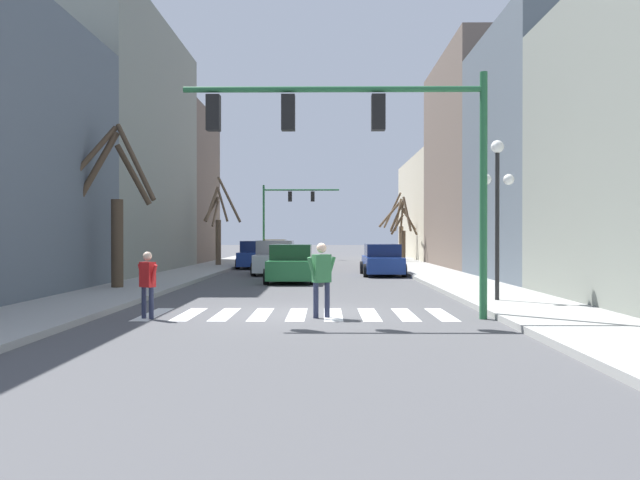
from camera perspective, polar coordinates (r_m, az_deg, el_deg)
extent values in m
plane|color=#4C4C4F|center=(15.80, -2.09, -6.76)|extent=(240.00, 240.00, 0.00)
cube|color=#9E9E99|center=(17.20, -23.11, -5.95)|extent=(2.92, 90.00, 0.15)
cube|color=#9E9E99|center=(16.69, 19.62, -6.14)|extent=(2.92, 90.00, 0.15)
cube|color=gray|center=(34.80, -18.66, 7.98)|extent=(6.00, 15.15, 13.16)
cube|color=#66564C|center=(46.13, -13.75, 4.72)|extent=(6.00, 8.84, 10.92)
cube|color=#515B66|center=(28.66, 20.87, 7.19)|extent=(6.00, 9.61, 10.75)
cube|color=#66564C|center=(39.15, 15.26, 6.81)|extent=(6.00, 12.28, 12.72)
cube|color=#BCB299|center=(52.35, 11.42, 2.74)|extent=(6.00, 15.19, 8.26)
cube|color=white|center=(16.24, -15.00, -6.57)|extent=(0.45, 2.60, 0.01)
cube|color=white|center=(16.02, -11.87, -6.66)|extent=(0.45, 2.60, 0.01)
cube|color=white|center=(15.86, -8.67, -6.73)|extent=(0.45, 2.60, 0.01)
cube|color=white|center=(15.74, -5.41, -6.78)|extent=(0.45, 2.60, 0.01)
cube|color=white|center=(15.67, -2.11, -6.81)|extent=(0.45, 2.60, 0.01)
cube|color=white|center=(15.66, 1.20, -6.82)|extent=(0.45, 2.60, 0.01)
cube|color=white|center=(15.69, 4.51, -6.80)|extent=(0.45, 2.60, 0.01)
cube|color=white|center=(15.78, 7.80, -6.76)|extent=(0.45, 2.60, 0.01)
cube|color=white|center=(15.92, 11.03, -6.70)|extent=(0.45, 2.60, 0.01)
cylinder|color=#236038|center=(15.19, 14.72, 3.94)|extent=(0.18, 0.18, 5.82)
cylinder|color=#236038|center=(15.10, 1.22, 13.61)|extent=(7.08, 0.14, 0.14)
cube|color=black|center=(15.03, 5.35, 11.52)|extent=(0.32, 0.28, 0.84)
cube|color=black|center=(15.01, -2.92, 11.54)|extent=(0.32, 0.28, 0.84)
cube|color=black|center=(15.22, -9.72, 11.38)|extent=(0.32, 0.28, 0.84)
cylinder|color=#236038|center=(52.00, -5.17, 1.62)|extent=(0.18, 0.18, 6.19)
cylinder|color=#236038|center=(51.92, -1.72, 4.60)|extent=(6.27, 0.14, 0.14)
cube|color=black|center=(51.92, -2.76, 3.99)|extent=(0.32, 0.28, 0.84)
cube|color=black|center=(51.85, -0.68, 4.00)|extent=(0.32, 0.28, 0.84)
cylinder|color=black|center=(18.32, 15.90, 1.20)|extent=(0.12, 0.12, 4.16)
sphere|color=white|center=(18.49, 15.91, 8.21)|extent=(0.36, 0.36, 0.36)
sphere|color=white|center=(18.31, 14.94, 5.37)|extent=(0.31, 0.31, 0.31)
sphere|color=white|center=(18.48, 16.87, 5.32)|extent=(0.31, 0.31, 0.31)
cube|color=#236B38|center=(26.53, -2.64, -2.64)|extent=(1.83, 4.27, 0.78)
cube|color=#133A1E|center=(26.50, -2.64, -1.10)|extent=(1.69, 2.22, 0.64)
cylinder|color=black|center=(25.18, -0.68, -3.36)|extent=(0.22, 0.64, 0.64)
cylinder|color=black|center=(25.29, -4.93, -3.35)|extent=(0.22, 0.64, 0.64)
cylinder|color=black|center=(27.83, -0.57, -3.01)|extent=(0.22, 0.64, 0.64)
cylinder|color=black|center=(27.93, -4.41, -3.00)|extent=(0.22, 0.64, 0.64)
cube|color=navy|center=(38.11, -5.84, -1.70)|extent=(1.86, 4.36, 0.82)
cube|color=#0E1C46|center=(38.09, -5.84, -0.59)|extent=(1.71, 2.27, 0.67)
cylinder|color=black|center=(39.58, -6.99, -2.01)|extent=(0.22, 0.64, 0.64)
cylinder|color=black|center=(39.38, -4.25, -2.02)|extent=(0.22, 0.64, 0.64)
cylinder|color=black|center=(36.90, -7.54, -2.18)|extent=(0.22, 0.64, 0.64)
cylinder|color=black|center=(36.69, -4.60, -2.19)|extent=(0.22, 0.64, 0.64)
cube|color=navy|center=(31.16, 5.71, -2.22)|extent=(1.79, 4.46, 0.76)
cube|color=#0E1C46|center=(31.14, 5.71, -0.95)|extent=(1.65, 2.32, 0.62)
cylinder|color=black|center=(32.48, 3.88, -2.52)|extent=(0.22, 0.64, 0.64)
cylinder|color=black|center=(32.64, 7.09, -2.51)|extent=(0.22, 0.64, 0.64)
cylinder|color=black|center=(29.73, 4.20, -2.79)|extent=(0.22, 0.64, 0.64)
cylinder|color=black|center=(29.90, 7.70, -2.78)|extent=(0.22, 0.64, 0.64)
cube|color=#A38423|center=(51.70, -4.14, -1.15)|extent=(1.91, 4.19, 0.82)
cube|color=#594813|center=(51.69, -4.14, -0.33)|extent=(1.76, 2.18, 0.67)
cylinder|color=black|center=(53.09, -5.07, -1.40)|extent=(0.22, 0.64, 0.64)
cylinder|color=black|center=(52.94, -2.98, -1.40)|extent=(0.22, 0.64, 0.64)
cylinder|color=black|center=(50.51, -5.36, -1.49)|extent=(0.22, 0.64, 0.64)
cylinder|color=black|center=(50.34, -3.16, -1.50)|extent=(0.22, 0.64, 0.64)
cube|color=silver|center=(31.81, -4.09, -2.07)|extent=(1.93, 4.25, 0.86)
cube|color=slate|center=(31.79, -4.09, -0.67)|extent=(1.77, 2.21, 0.70)
cylinder|color=black|center=(30.45, -2.44, -2.72)|extent=(0.22, 0.64, 0.64)
cylinder|color=black|center=(30.61, -6.12, -2.70)|extent=(0.22, 0.64, 0.64)
cylinder|color=black|center=(33.08, -2.21, -2.47)|extent=(0.22, 0.64, 0.64)
cylinder|color=black|center=(33.23, -5.60, -2.46)|extent=(0.22, 0.64, 0.64)
cylinder|color=#282D47|center=(14.91, -0.38, -5.54)|extent=(0.13, 0.13, 0.85)
cylinder|color=#282D47|center=(15.06, 0.66, -5.49)|extent=(0.13, 0.13, 0.85)
cube|color=#337542|center=(14.92, 0.14, -2.61)|extent=(0.48, 0.41, 0.67)
sphere|color=beige|center=(14.91, 0.14, -0.73)|extent=(0.24, 0.24, 0.24)
cylinder|color=#337542|center=(14.81, -0.67, -2.81)|extent=(0.30, 0.22, 0.65)
cylinder|color=#337542|center=(15.04, 0.95, -2.76)|extent=(0.30, 0.22, 0.65)
cylinder|color=#282D47|center=(15.24, -15.17, -5.61)|extent=(0.11, 0.11, 0.75)
cylinder|color=#282D47|center=(15.45, -15.80, -5.53)|extent=(0.11, 0.11, 0.75)
cube|color=red|center=(15.29, -15.49, -3.06)|extent=(0.42, 0.39, 0.59)
sphere|color=beige|center=(15.27, -15.50, -1.43)|extent=(0.21, 0.21, 0.21)
cylinder|color=red|center=(15.13, -15.00, -3.24)|extent=(0.26, 0.22, 0.57)
cylinder|color=red|center=(15.46, -15.98, -3.17)|extent=(0.26, 0.22, 0.57)
cylinder|color=brown|center=(48.29, 7.43, -0.27)|extent=(0.34, 0.34, 2.55)
cylinder|color=brown|center=(48.06, 6.96, 2.02)|extent=(0.99, 0.57, 1.89)
cylinder|color=brown|center=(48.23, 6.44, 2.40)|extent=(1.83, 0.21, 2.14)
cylinder|color=brown|center=(48.98, 6.63, 2.70)|extent=(1.29, 1.63, 2.77)
cylinder|color=brown|center=(47.80, 7.15, 2.31)|extent=(0.75, 1.14, 2.53)
cylinder|color=brown|center=(47.86, 8.10, 1.91)|extent=(1.05, 1.18, 1.71)
cylinder|color=#473828|center=(23.16, -18.05, -0.29)|extent=(0.42, 0.42, 3.11)
cylinder|color=#473828|center=(22.60, -16.53, 6.90)|extent=(1.71, 1.18, 2.82)
cylinder|color=#473828|center=(23.24, -16.69, 5.72)|extent=(1.24, 0.51, 2.19)
cylinder|color=#473828|center=(22.91, -20.81, 6.50)|extent=(1.89, 1.72, 2.92)
cylinder|color=#473828|center=(23.18, -19.67, 6.33)|extent=(1.36, 0.88, 2.60)
cylinder|color=brown|center=(39.69, -9.28, -0.21)|extent=(0.35, 0.35, 2.82)
cylinder|color=brown|center=(39.09, -9.85, 3.26)|extent=(0.67, 1.57, 2.29)
cylinder|color=brown|center=(40.14, -9.92, 2.80)|extent=(1.15, 0.88, 1.59)
cylinder|color=brown|center=(39.10, -9.55, 2.42)|extent=(0.26, 1.37, 1.68)
cylinder|color=brown|center=(39.29, -8.30, 3.69)|extent=(1.62, 0.88, 2.92)
cylinder|color=brown|center=(39.34, -8.87, 3.14)|extent=(0.83, 0.83, 2.07)
cylinder|color=#473828|center=(44.50, 7.62, -0.56)|extent=(0.32, 0.32, 2.18)
cylinder|color=#473828|center=(45.03, 7.50, 2.16)|extent=(0.21, 1.18, 2.39)
cylinder|color=#473828|center=(44.90, 7.07, 1.40)|extent=(0.87, 1.08, 1.50)
cylinder|color=#473828|center=(43.84, 7.97, 2.39)|extent=(0.49, 1.55, 2.49)
cylinder|color=#473828|center=(45.05, 8.26, 1.67)|extent=(1.21, 1.13, 1.96)
cylinder|color=#473828|center=(45.27, 7.02, 2.13)|extent=(0.83, 1.77, 2.21)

